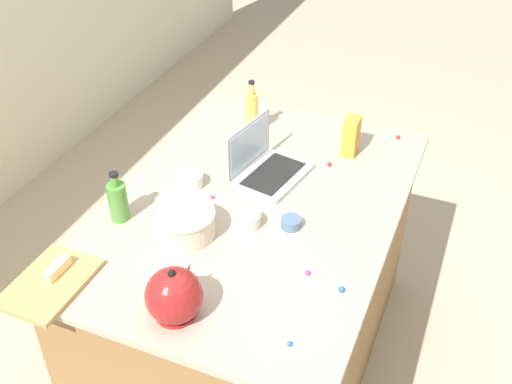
{
  "coord_description": "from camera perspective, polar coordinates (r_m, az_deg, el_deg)",
  "views": [
    {
      "loc": [
        -1.74,
        -0.72,
        2.33
      ],
      "look_at": [
        0.0,
        0.0,
        0.95
      ],
      "focal_mm": 42.91,
      "sensor_mm": 36.0,
      "label": 1
    }
  ],
  "objects": [
    {
      "name": "mixing_bowl_large",
      "position": [
        2.2,
        -6.73,
        -2.81
      ],
      "size": [
        0.23,
        0.23,
        0.1
      ],
      "color": "beige",
      "rests_on": "island_counter"
    },
    {
      "name": "ground_plane",
      "position": [
        3.0,
        0.0,
        -14.79
      ],
      "size": [
        12.0,
        12.0,
        0.0
      ],
      "primitive_type": "plane",
      "color": "#B7A88E"
    },
    {
      "name": "candy_5",
      "position": [
        1.86,
        3.15,
        -13.93
      ],
      "size": [
        0.02,
        0.02,
        0.02
      ],
      "primitive_type": "sphere",
      "color": "blue",
      "rests_on": "island_counter"
    },
    {
      "name": "ramekin_wide",
      "position": [
        2.24,
        -0.82,
        -2.61
      ],
      "size": [
        0.1,
        0.1,
        0.05
      ],
      "primitive_type": "cylinder",
      "color": "beige",
      "rests_on": "island_counter"
    },
    {
      "name": "ramekin_medium",
      "position": [
        2.46,
        -6.27,
        1.08
      ],
      "size": [
        0.11,
        0.11,
        0.05
      ],
      "primitive_type": "cylinder",
      "color": "white",
      "rests_on": "island_counter"
    },
    {
      "name": "bottle_olive",
      "position": [
        2.3,
        -12.75,
        -0.78
      ],
      "size": [
        0.07,
        0.07,
        0.2
      ],
      "color": "#4C8C38",
      "rests_on": "island_counter"
    },
    {
      "name": "cutting_board",
      "position": [
        2.13,
        -18.66,
        -8.06
      ],
      "size": [
        0.31,
        0.22,
        0.02
      ],
      "primitive_type": "cube",
      "color": "tan",
      "rests_on": "island_counter"
    },
    {
      "name": "island_counter",
      "position": [
        2.66,
        0.0,
        -8.68
      ],
      "size": [
        1.55,
        1.07,
        0.9
      ],
      "color": "olive",
      "rests_on": "ground"
    },
    {
      "name": "candy_7",
      "position": [
        2.59,
        6.85,
        2.59
      ],
      "size": [
        0.02,
        0.02,
        0.02
      ],
      "primitive_type": "sphere",
      "color": "red",
      "rests_on": "island_counter"
    },
    {
      "name": "butter_stick_left",
      "position": [
        2.14,
        -18.06,
        -6.79
      ],
      "size": [
        0.11,
        0.04,
        0.04
      ],
      "primitive_type": "cube",
      "rotation": [
        0.0,
        0.0,
        -0.01
      ],
      "color": "#F4E58C",
      "rests_on": "cutting_board"
    },
    {
      "name": "laptop",
      "position": [
        2.5,
        0.79,
        2.56
      ],
      "size": [
        0.34,
        0.28,
        0.22
      ],
      "color": "#B7B7BC",
      "rests_on": "island_counter"
    },
    {
      "name": "candy_4",
      "position": [
        2.39,
        -4.1,
        -0.45
      ],
      "size": [
        0.02,
        0.02,
        0.02
      ],
      "primitive_type": "sphere",
      "color": "#CC3399",
      "rests_on": "island_counter"
    },
    {
      "name": "candy_3",
      "position": [
        2.83,
        13.1,
        5.01
      ],
      "size": [
        0.02,
        0.02,
        0.02
      ],
      "primitive_type": "sphere",
      "color": "red",
      "rests_on": "island_counter"
    },
    {
      "name": "kettle",
      "position": [
        1.9,
        -7.63,
        -9.56
      ],
      "size": [
        0.21,
        0.18,
        0.2
      ],
      "color": "maroon",
      "rests_on": "island_counter"
    },
    {
      "name": "candy_2",
      "position": [
        2.81,
        0.05,
        5.8
      ],
      "size": [
        0.02,
        0.02,
        0.02
      ],
      "primitive_type": "sphere",
      "color": "#CC3399",
      "rests_on": "island_counter"
    },
    {
      "name": "ramekin_small",
      "position": [
        2.24,
        3.29,
        -2.87
      ],
      "size": [
        0.08,
        0.08,
        0.04
      ],
      "primitive_type": "cylinder",
      "color": "slate",
      "rests_on": "island_counter"
    },
    {
      "name": "candy_1",
      "position": [
        2.07,
        4.86,
        -7.5
      ],
      "size": [
        0.02,
        0.02,
        0.02
      ],
      "primitive_type": "sphere",
      "color": "#CC3399",
      "rests_on": "island_counter"
    },
    {
      "name": "candy_bag",
      "position": [
        2.65,
        8.85,
        5.17
      ],
      "size": [
        0.09,
        0.06,
        0.17
      ],
      "primitive_type": "cube",
      "color": "gold",
      "rests_on": "island_counter"
    },
    {
      "name": "bottle_oil",
      "position": [
        2.76,
        -0.41,
        7.43
      ],
      "size": [
        0.06,
        0.06,
        0.26
      ],
      "color": "#DBC64C",
      "rests_on": "island_counter"
    },
    {
      "name": "candy_0",
      "position": [
        2.39,
        -12.24,
        -1.32
      ],
      "size": [
        0.02,
        0.02,
        0.02
      ],
      "primitive_type": "sphere",
      "color": "#CC3399",
      "rests_on": "island_counter"
    },
    {
      "name": "candy_6",
      "position": [
        2.02,
        7.97,
        -8.96
      ],
      "size": [
        0.02,
        0.02,
        0.02
      ],
      "primitive_type": "sphere",
      "color": "blue",
      "rests_on": "island_counter"
    }
  ]
}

